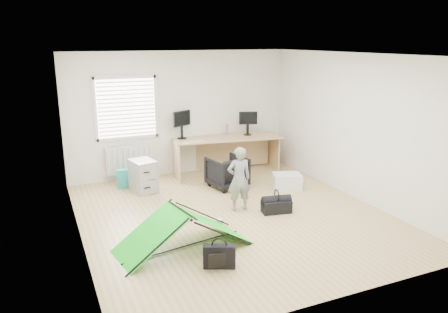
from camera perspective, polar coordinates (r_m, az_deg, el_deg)
name	(u,v)px	position (r m, az deg, el deg)	size (l,w,h in m)	color
ground	(233,215)	(7.58, 1.23, -7.67)	(5.50, 5.50, 0.00)	tan
back_wall	(181,113)	(9.69, -5.62, 5.62)	(5.00, 0.02, 2.70)	silver
window	(126,108)	(9.32, -12.64, 6.20)	(1.20, 0.06, 1.20)	silver
radiator	(130,160)	(9.51, -12.21, -0.40)	(1.00, 0.12, 0.60)	silver
desk	(227,155)	(9.81, 0.39, 0.20)	(2.41, 0.77, 0.82)	tan
filing_cabinet	(143,176)	(8.78, -10.51, -2.50)	(0.41, 0.55, 0.64)	#9A9D9F
monitor_left	(182,129)	(9.56, -5.54, 3.65)	(0.47, 0.10, 0.45)	black
monitor_right	(248,126)	(9.91, 3.10, 3.94)	(0.41, 0.09, 0.39)	black
keyboard	(194,142)	(9.26, -4.01, 1.93)	(0.40, 0.14, 0.02)	beige
thermos	(227,129)	(9.94, 0.39, 3.58)	(0.07, 0.07, 0.25)	#B06373
office_chair	(227,172)	(8.87, 0.39, -2.04)	(0.68, 0.70, 0.64)	black
person	(239,179)	(7.61, 1.98, -2.96)	(0.42, 0.28, 1.15)	slate
kite	(183,229)	(6.39, -5.42, -9.41)	(1.89, 0.83, 0.59)	#13D11E
storage_crate	(287,181)	(8.92, 8.21, -3.21)	(0.55, 0.39, 0.31)	silver
tote_bag	(125,179)	(9.10, -12.83, -2.82)	(0.32, 0.14, 0.39)	teal
laptop_bag	(219,256)	(5.91, -0.61, -12.91)	(0.43, 0.13, 0.32)	black
white_box	(219,222)	(7.18, -0.68, -8.57)	(0.11, 0.11, 0.11)	silver
duffel_bag	(276,206)	(7.72, 6.85, -6.48)	(0.50, 0.26, 0.22)	black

